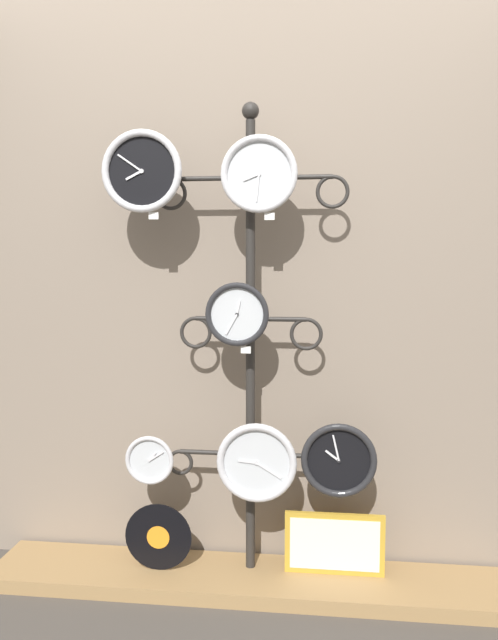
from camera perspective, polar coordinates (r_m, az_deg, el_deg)
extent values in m
plane|color=#47423D|center=(2.55, -1.08, -26.95)|extent=(12.00, 12.00, 0.00)
cube|color=gray|center=(2.72, 0.53, 6.15)|extent=(4.40, 0.04, 2.80)
cube|color=#9E7A4C|center=(2.84, -0.03, -22.68)|extent=(2.20, 0.36, 0.06)
cylinder|color=#282623|center=(2.90, 0.13, -22.47)|extent=(0.40, 0.40, 0.02)
cylinder|color=#282623|center=(2.59, 0.13, -3.26)|extent=(0.04, 0.04, 1.91)
sphere|color=#282623|center=(2.63, 0.14, 18.58)|extent=(0.07, 0.07, 0.07)
cylinder|color=#282623|center=(2.61, -3.56, 12.79)|extent=(0.33, 0.02, 0.02)
torus|color=#282623|center=(2.63, -7.16, 11.38)|extent=(0.13, 0.02, 0.13)
cylinder|color=#282623|center=(2.57, 3.89, 12.89)|extent=(0.33, 0.02, 0.02)
torus|color=#282623|center=(2.56, 7.65, 11.55)|extent=(0.13, 0.02, 0.13)
cylinder|color=#282623|center=(2.59, -2.40, 0.13)|extent=(0.23, 0.02, 0.02)
torus|color=#282623|center=(2.61, -4.89, -1.15)|extent=(0.14, 0.02, 0.14)
cylinder|color=#282623|center=(2.56, 2.69, 0.08)|extent=(0.23, 0.02, 0.02)
torus|color=#282623|center=(2.56, 5.25, -1.29)|extent=(0.14, 0.02, 0.14)
cylinder|color=#282623|center=(2.71, -3.12, -12.02)|extent=(0.30, 0.02, 0.02)
torus|color=#282623|center=(2.75, -6.30, -12.81)|extent=(0.11, 0.02, 0.11)
cylinder|color=#282623|center=(2.67, 3.43, -12.25)|extent=(0.30, 0.02, 0.02)
torus|color=#282623|center=(2.68, 6.73, -13.28)|extent=(0.11, 0.02, 0.11)
cylinder|color=black|center=(2.59, -9.70, 13.23)|extent=(0.30, 0.02, 0.30)
torus|color=silver|center=(2.57, -9.80, 13.27)|extent=(0.33, 0.03, 0.33)
cylinder|color=silver|center=(2.57, -9.79, 13.27)|extent=(0.02, 0.01, 0.02)
cube|color=silver|center=(2.58, -10.50, 12.88)|extent=(0.07, 0.00, 0.04)
cube|color=silver|center=(2.59, -10.87, 13.94)|extent=(0.10, 0.00, 0.07)
cylinder|color=silver|center=(2.51, 0.95, 13.18)|extent=(0.28, 0.02, 0.28)
torus|color=silver|center=(2.49, 0.91, 13.22)|extent=(0.30, 0.03, 0.30)
cylinder|color=silver|center=(2.49, 0.92, 13.22)|extent=(0.02, 0.01, 0.02)
cube|color=silver|center=(2.49, 0.19, 12.95)|extent=(0.06, 0.00, 0.03)
cube|color=silver|center=(2.48, 0.79, 12.00)|extent=(0.02, 0.00, 0.11)
cylinder|color=silver|center=(2.48, -1.06, 0.54)|extent=(0.23, 0.02, 0.23)
torus|color=#262628|center=(2.47, -1.11, 0.51)|extent=(0.26, 0.02, 0.26)
cylinder|color=#262628|center=(2.47, -1.11, 0.51)|extent=(0.01, 0.01, 0.01)
cube|color=silver|center=(2.46, -0.99, 1.14)|extent=(0.02, 0.00, 0.06)
cube|color=silver|center=(2.47, -1.63, -0.40)|extent=(0.05, 0.00, 0.08)
cylinder|color=silver|center=(2.69, -9.02, -12.46)|extent=(0.19, 0.02, 0.19)
torus|color=silver|center=(2.67, -9.10, -12.56)|extent=(0.21, 0.02, 0.21)
cylinder|color=silver|center=(2.67, -9.11, -12.56)|extent=(0.01, 0.01, 0.01)
cube|color=silver|center=(2.66, -8.83, -12.22)|extent=(0.03, 0.00, 0.04)
cube|color=silver|center=(2.66, -8.48, -12.21)|extent=(0.06, 0.00, 0.05)
cylinder|color=silver|center=(2.58, 0.73, -12.83)|extent=(0.30, 0.02, 0.30)
torus|color=silver|center=(2.57, 0.69, -12.94)|extent=(0.33, 0.03, 0.33)
cylinder|color=silver|center=(2.57, 0.69, -12.93)|extent=(0.02, 0.01, 0.02)
cube|color=silver|center=(2.57, -0.11, -12.84)|extent=(0.07, 0.00, 0.02)
cube|color=silver|center=(2.57, 1.81, -13.61)|extent=(0.10, 0.00, 0.07)
cylinder|color=black|center=(2.59, 8.21, -12.50)|extent=(0.28, 0.02, 0.28)
torus|color=#262628|center=(2.58, 8.22, -12.61)|extent=(0.30, 0.03, 0.30)
cylinder|color=#262628|center=(2.58, 8.22, -12.60)|extent=(0.02, 0.01, 0.02)
cube|color=silver|center=(2.57, 7.62, -12.19)|extent=(0.06, 0.00, 0.05)
cube|color=silver|center=(2.56, 7.95, -11.50)|extent=(0.03, 0.00, 0.11)
cylinder|color=black|center=(2.81, -8.29, -19.04)|extent=(0.29, 0.01, 0.29)
cylinder|color=orange|center=(2.81, -8.31, -19.07)|extent=(0.10, 0.00, 0.10)
cube|color=gold|center=(2.78, 7.82, -19.60)|extent=(0.41, 0.02, 0.26)
cube|color=white|center=(2.77, 7.82, -19.70)|extent=(0.37, 0.00, 0.22)
cube|color=white|center=(2.55, -8.72, 9.40)|extent=(0.04, 0.00, 0.03)
cube|color=white|center=(2.48, 1.89, 9.46)|extent=(0.04, 0.00, 0.03)
cube|color=white|center=(2.49, -0.29, -2.75)|extent=(0.04, 0.00, 0.03)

